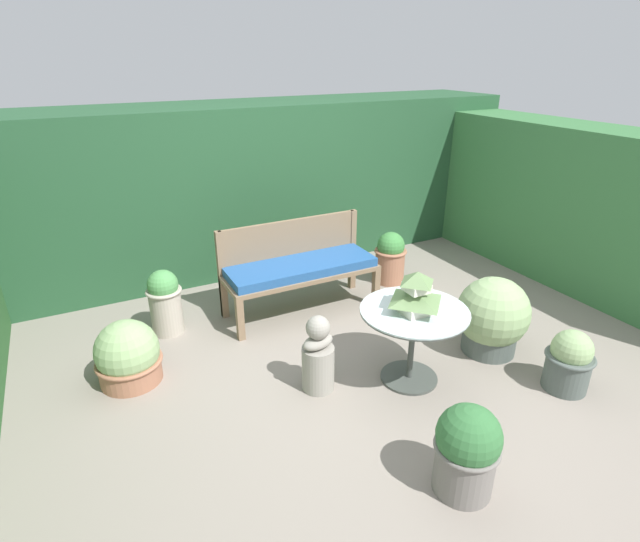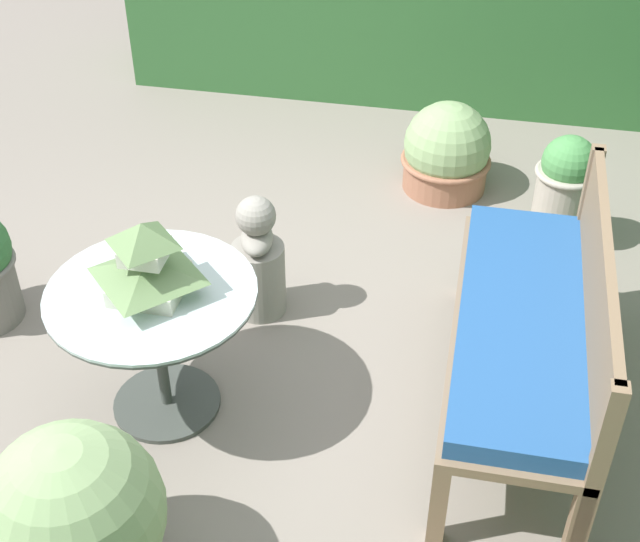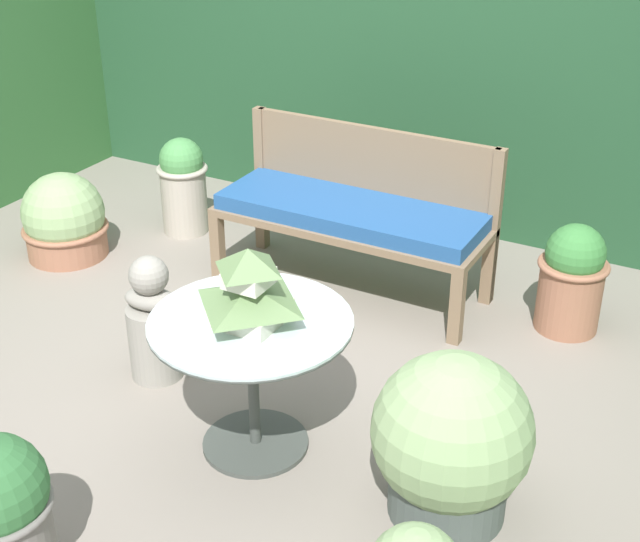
% 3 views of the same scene
% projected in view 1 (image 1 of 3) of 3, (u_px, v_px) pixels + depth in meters
% --- Properties ---
extents(ground, '(30.00, 30.00, 0.00)m').
position_uv_depth(ground, '(354.00, 358.00, 4.05)').
color(ground, gray).
extents(foliage_hedge_back, '(6.40, 1.07, 1.77)m').
position_uv_depth(foliage_hedge_back, '(246.00, 184.00, 5.67)').
color(foliage_hedge_back, '#234C2D').
rests_on(foliage_hedge_back, ground).
extents(foliage_hedge_right, '(0.70, 3.50, 1.61)m').
position_uv_depth(foliage_hedge_right, '(591.00, 210.00, 5.04)').
color(foliage_hedge_right, '#38703D').
rests_on(foliage_hedge_right, ground).
extents(garden_bench, '(1.43, 0.51, 0.50)m').
position_uv_depth(garden_bench, '(301.00, 270.00, 4.61)').
color(garden_bench, '#7F664C').
rests_on(garden_bench, ground).
extents(bench_backrest, '(1.43, 0.06, 0.84)m').
position_uv_depth(bench_backrest, '(290.00, 243.00, 4.73)').
color(bench_backrest, '#7F664C').
rests_on(bench_backrest, ground).
extents(patio_table, '(0.78, 0.78, 0.59)m').
position_uv_depth(patio_table, '(413.00, 325.00, 3.61)').
color(patio_table, '#424742').
rests_on(patio_table, ground).
extents(pagoda_birdhouse, '(0.34, 0.34, 0.30)m').
position_uv_depth(pagoda_birdhouse, '(416.00, 294.00, 3.50)').
color(pagoda_birdhouse, silver).
rests_on(pagoda_birdhouse, patio_table).
extents(garden_bust, '(0.27, 0.24, 0.60)m').
position_uv_depth(garden_bust, '(318.00, 357.00, 3.59)').
color(garden_bust, gray).
rests_on(garden_bust, ground).
extents(potted_plant_hedge_corner, '(0.58, 0.58, 0.65)m').
position_uv_depth(potted_plant_hedge_corner, '(492.00, 317.00, 4.03)').
color(potted_plant_hedge_corner, '#4C5651').
rests_on(potted_plant_hedge_corner, ground).
extents(potted_plant_bench_right, '(0.37, 0.37, 0.56)m').
position_uv_depth(potted_plant_bench_right, '(467.00, 449.00, 2.73)').
color(potted_plant_bench_right, slate).
rests_on(potted_plant_bench_right, ground).
extents(potted_plant_table_near, '(0.31, 0.31, 0.59)m').
position_uv_depth(potted_plant_table_near, '(165.00, 301.00, 4.31)').
color(potted_plant_table_near, '#ADA393').
rests_on(potted_plant_table_near, ground).
extents(potted_plant_path_edge, '(0.35, 0.35, 0.47)m').
position_uv_depth(potted_plant_path_edge, '(569.00, 361.00, 3.60)').
color(potted_plant_path_edge, '#4C5651').
rests_on(potted_plant_path_edge, ground).
extents(potted_plant_table_far, '(0.34, 0.34, 0.55)m').
position_uv_depth(potted_plant_table_far, '(390.00, 257.00, 5.28)').
color(potted_plant_table_far, '#9E664C').
rests_on(potted_plant_table_far, ground).
extents(potted_plant_patio_mid, '(0.49, 0.49, 0.49)m').
position_uv_depth(potted_plant_patio_mid, '(128.00, 356.00, 3.69)').
color(potted_plant_patio_mid, '#9E664C').
rests_on(potted_plant_patio_mid, ground).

